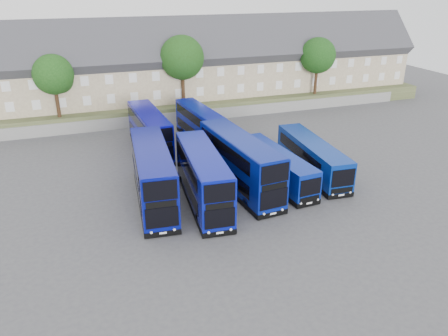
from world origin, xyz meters
TOP-DOWN VIEW (x-y plane):
  - ground at (0.00, 0.00)m, footprint 120.00×120.00m
  - retaining_wall at (0.00, 24.00)m, footprint 70.00×0.40m
  - earth_bank at (0.00, 34.00)m, footprint 80.00×20.00m
  - terrace_row at (6.00, 30.00)m, footprint 66.00×10.40m
  - dd_front_left at (-6.60, 2.67)m, footprint 3.84×12.32m
  - dd_front_mid at (-2.68, 1.00)m, footprint 3.58×11.71m
  - dd_front_right at (1.28, 2.65)m, footprint 3.88×12.40m
  - dd_rear_left at (-4.63, 14.85)m, footprint 3.07×11.28m
  - dd_rear_right at (1.47, 16.01)m, footprint 3.34×10.30m
  - coach_east_a at (5.02, 2.73)m, footprint 3.20×11.27m
  - coach_east_b at (9.25, 3.50)m, footprint 3.30×12.01m
  - tree_west at (-13.85, 25.10)m, footprint 4.80×4.80m
  - tree_mid at (2.15, 25.60)m, footprint 5.76×5.76m
  - tree_east at (22.15, 25.10)m, footprint 5.12×5.12m
  - tree_far at (28.15, 32.10)m, footprint 5.44×5.44m

SIDE VIEW (x-z plane):
  - ground at x=0.00m, z-range 0.00..0.00m
  - retaining_wall at x=0.00m, z-range 0.00..1.50m
  - earth_bank at x=0.00m, z-range 0.00..2.00m
  - coach_east_a at x=5.02m, z-range -0.03..3.01m
  - coach_east_b at x=9.25m, z-range -0.03..3.21m
  - dd_rear_right at x=1.47m, z-range -0.04..3.98m
  - dd_rear_left at x=-4.63m, z-range -0.04..4.40m
  - dd_front_mid at x=-2.68m, z-range -0.04..4.55m
  - dd_front_left at x=-6.60m, z-range -0.04..4.78m
  - dd_front_right at x=1.28m, z-range -0.04..4.81m
  - terrace_row at x=6.00m, z-range 1.00..12.20m
  - tree_west at x=-13.85m, z-range 3.23..10.88m
  - tree_east at x=22.15m, z-range 3.31..11.47m
  - tree_far at x=28.15m, z-range 3.39..12.06m
  - tree_mid at x=2.15m, z-range 3.48..12.66m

